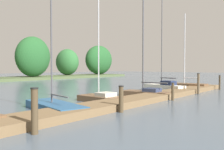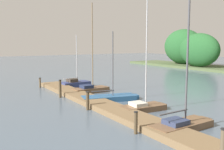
# 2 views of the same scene
# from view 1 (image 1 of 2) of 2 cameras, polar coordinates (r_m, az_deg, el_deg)

# --- Properties ---
(dock_pier) EXTENTS (27.51, 1.80, 0.35)m
(dock_pier) POSITION_cam_1_polar(r_m,az_deg,el_deg) (14.44, 4.32, -5.86)
(dock_pier) COLOR brown
(dock_pier) RESTS_ON ground
(sailboat_2) EXTENTS (2.34, 4.59, 5.31)m
(sailboat_2) POSITION_cam_1_polar(r_m,az_deg,el_deg) (12.62, -13.20, -6.79)
(sailboat_2) COLOR #285684
(sailboat_2) RESTS_ON ground
(sailboat_3) EXTENTS (1.52, 3.26, 7.62)m
(sailboat_3) POSITION_cam_1_polar(r_m,az_deg,el_deg) (15.32, -2.66, -4.94)
(sailboat_3) COLOR brown
(sailboat_3) RESTS_ON ground
(sailboat_4) EXTENTS (1.43, 3.88, 8.34)m
(sailboat_4) POSITION_cam_1_polar(r_m,az_deg,el_deg) (18.16, 7.46, -3.62)
(sailboat_4) COLOR brown
(sailboat_4) RESTS_ON ground
(sailboat_5) EXTENTS (1.90, 4.14, 8.08)m
(sailboat_5) POSITION_cam_1_polar(r_m,az_deg,el_deg) (22.28, 11.47, -2.57)
(sailboat_5) COLOR silver
(sailboat_5) RESTS_ON ground
(sailboat_6) EXTENTS (1.39, 3.91, 7.18)m
(sailboat_6) POSITION_cam_1_polar(r_m,az_deg,el_deg) (25.25, 16.21, -2.18)
(sailboat_6) COLOR brown
(sailboat_6) RESTS_ON ground
(mooring_piling_1) EXTENTS (0.25, 0.25, 1.47)m
(mooring_piling_1) POSITION_cam_1_polar(r_m,az_deg,el_deg) (8.35, -17.08, -7.72)
(mooring_piling_1) COLOR #4C3D28
(mooring_piling_1) RESTS_ON ground
(mooring_piling_2) EXTENTS (0.25, 0.25, 1.25)m
(mooring_piling_2) POSITION_cam_1_polar(r_m,az_deg,el_deg) (11.75, 2.08, -5.41)
(mooring_piling_2) COLOR #4C3D28
(mooring_piling_2) RESTS_ON ground
(mooring_piling_3) EXTENTS (0.21, 0.21, 1.13)m
(mooring_piling_3) POSITION_cam_1_polar(r_m,az_deg,el_deg) (16.32, 13.56, -3.62)
(mooring_piling_3) COLOR #4C3D28
(mooring_piling_3) RESTS_ON ground
(mooring_piling_4) EXTENTS (0.22, 0.22, 1.61)m
(mooring_piling_4) POSITION_cam_1_polar(r_m,az_deg,el_deg) (20.68, 18.94, -1.83)
(mooring_piling_4) COLOR brown
(mooring_piling_4) RESTS_ON ground
(mooring_piling_5) EXTENTS (0.19, 0.19, 1.33)m
(mooring_piling_5) POSITION_cam_1_polar(r_m,az_deg,el_deg) (25.20, 23.13, -1.55)
(mooring_piling_5) COLOR #3D3323
(mooring_piling_5) RESTS_ON ground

